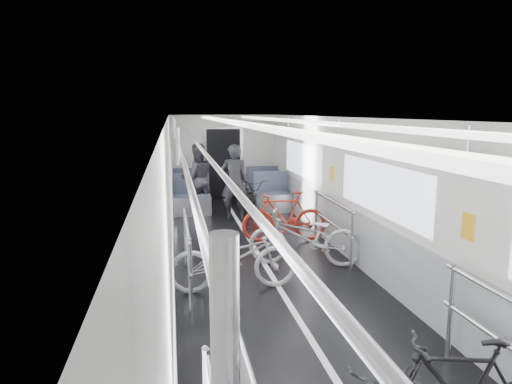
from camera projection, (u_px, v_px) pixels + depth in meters
car_shell at (257, 190)px, 8.04m from camera, size 3.02×14.01×2.41m
bike_left_far at (234, 257)px, 6.40m from camera, size 1.83×0.67×0.95m
bike_right_mid at (305, 237)px, 7.41m from camera, size 1.97×1.16×0.98m
bike_right_far at (284, 217)px, 8.79m from camera, size 1.68×0.59×0.99m
bike_aisle at (250, 199)px, 10.57m from camera, size 0.80×1.95×1.00m
person_standing at (234, 182)px, 10.54m from camera, size 0.71×0.53×1.77m
person_seated at (197, 178)px, 11.27m from camera, size 0.95×0.80×1.73m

